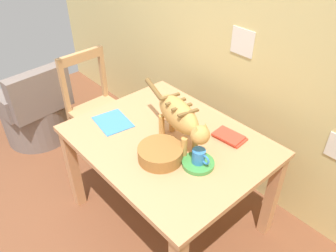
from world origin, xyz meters
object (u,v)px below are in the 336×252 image
dining_table (168,150)px  wooden_chair_near (97,109)px  book_stack (230,137)px  magazine (113,122)px  saucer_bowl (198,163)px  wicker_armchair (36,114)px  wicker_basket (160,153)px  coffee_mug (199,156)px  cat (180,117)px

dining_table → wooden_chair_near: (-0.99, 0.06, -0.19)m
book_stack → magazine: bearing=-144.8°
saucer_bowl → wicker_armchair: size_ratio=0.24×
dining_table → magazine: 0.42m
wicker_armchair → saucer_bowl: bearing=-87.0°
wicker_basket → wooden_chair_near: 1.16m
coffee_mug → dining_table: bearing=173.7°
wicker_armchair → wooden_chair_near: bearing=-64.0°
cat → wicker_armchair: cat is taller
coffee_mug → wicker_basket: (-0.19, -0.12, -0.03)m
wooden_chair_near → wicker_armchair: 0.69m
saucer_bowl → magazine: saucer_bowl is taller
coffee_mug → wicker_armchair: size_ratio=0.15×
cat → saucer_bowl: bearing=90.0°
dining_table → magazine: bearing=-157.8°
magazine → wooden_chair_near: 0.70m
dining_table → wicker_armchair: (-1.56, -0.28, -0.37)m
magazine → wicker_armchair: 1.27m
magazine → wicker_basket: bearing=8.4°
cat → magazine: size_ratio=2.61×
dining_table → book_stack: size_ratio=6.01×
dining_table → coffee_mug: size_ratio=10.23×
wooden_chair_near → dining_table: bearing=85.4°
dining_table → wicker_armchair: 1.63m
cat → saucer_bowl: size_ratio=3.58×
coffee_mug → wooden_chair_near: size_ratio=0.13×
coffee_mug → magazine: size_ratio=0.46×
wicker_basket → saucer_bowl: bearing=34.0°
magazine → wicker_armchair: wicker_armchair is taller
dining_table → wicker_basket: (0.11, -0.16, 0.13)m
dining_table → cat: 0.31m
magazine → wicker_armchair: (-1.18, -0.13, -0.46)m
coffee_mug → magazine: (-0.68, -0.12, -0.06)m
dining_table → saucer_bowl: saucer_bowl is taller
book_stack → wooden_chair_near: (-1.24, -0.24, -0.29)m
dining_table → saucer_bowl: 0.31m
saucer_bowl → wicker_armchair: bearing=-172.3°
wicker_basket → dining_table: bearing=125.0°
magazine → wicker_basket: (0.49, -0.00, 0.04)m
dining_table → wooden_chair_near: wooden_chair_near is taller
wicker_basket → wicker_armchair: (-1.67, -0.13, -0.50)m
wicker_basket → magazine: bearing=179.9°
magazine → book_stack: size_ratio=1.26×
saucer_bowl → wicker_basket: (-0.18, -0.12, 0.03)m
coffee_mug → wooden_chair_near: 1.33m
magazine → wooden_chair_near: size_ratio=0.27×
magazine → wooden_chair_near: bearing=169.2°
coffee_mug → wicker_basket: coffee_mug is taller
magazine → wooden_chair_near: wooden_chair_near is taller
wicker_basket → wooden_chair_near: size_ratio=0.28×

